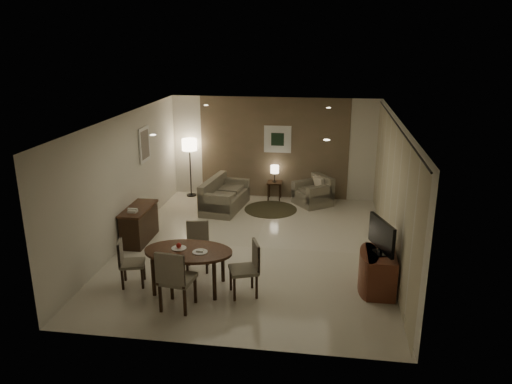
% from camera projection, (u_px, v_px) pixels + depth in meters
% --- Properties ---
extents(room_shell, '(5.50, 7.00, 2.70)m').
position_uv_depth(room_shell, '(257.00, 180.00, 10.38)').
color(room_shell, beige).
rests_on(room_shell, ground).
extents(taupe_accent, '(3.96, 0.03, 2.70)m').
position_uv_depth(taupe_accent, '(274.00, 148.00, 13.29)').
color(taupe_accent, brown).
rests_on(taupe_accent, wall_back).
extents(curtain_wall, '(0.08, 6.70, 2.58)m').
position_uv_depth(curtain_wall, '(391.00, 193.00, 9.64)').
color(curtain_wall, '#BDB193').
rests_on(curtain_wall, wall_right).
extents(curtain_rod, '(0.03, 6.80, 0.03)m').
position_uv_depth(curtain_rod, '(397.00, 125.00, 9.24)').
color(curtain_rod, black).
rests_on(curtain_rod, wall_right).
extents(art_back_frame, '(0.72, 0.03, 0.72)m').
position_uv_depth(art_back_frame, '(278.00, 139.00, 13.18)').
color(art_back_frame, silver).
rests_on(art_back_frame, wall_back).
extents(art_back_canvas, '(0.34, 0.01, 0.34)m').
position_uv_depth(art_back_canvas, '(278.00, 139.00, 13.16)').
color(art_back_canvas, black).
rests_on(art_back_canvas, wall_back).
extents(art_left_frame, '(0.03, 0.60, 0.80)m').
position_uv_depth(art_left_frame, '(144.00, 144.00, 11.36)').
color(art_left_frame, silver).
rests_on(art_left_frame, wall_left).
extents(art_left_canvas, '(0.01, 0.46, 0.64)m').
position_uv_depth(art_left_canvas, '(145.00, 144.00, 11.36)').
color(art_left_canvas, gray).
rests_on(art_left_canvas, wall_left).
extents(downlight_nl, '(0.10, 0.10, 0.01)m').
position_uv_depth(downlight_nl, '(153.00, 135.00, 8.10)').
color(downlight_nl, white).
rests_on(downlight_nl, ceiling).
extents(downlight_nr, '(0.10, 0.10, 0.01)m').
position_uv_depth(downlight_nr, '(327.00, 140.00, 7.71)').
color(downlight_nr, white).
rests_on(downlight_nr, ceiling).
extents(downlight_fl, '(0.10, 0.10, 0.01)m').
position_uv_depth(downlight_fl, '(206.00, 105.00, 11.49)').
color(downlight_fl, white).
rests_on(downlight_fl, ceiling).
extents(downlight_fr, '(0.10, 0.10, 0.01)m').
position_uv_depth(downlight_fr, '(328.00, 108.00, 11.10)').
color(downlight_fr, white).
rests_on(downlight_fr, ceiling).
extents(console_desk, '(0.48, 1.20, 0.75)m').
position_uv_depth(console_desk, '(139.00, 224.00, 10.64)').
color(console_desk, '#4B2B18').
rests_on(console_desk, floor).
extents(telephone, '(0.20, 0.14, 0.09)m').
position_uv_depth(telephone, '(133.00, 210.00, 10.23)').
color(telephone, white).
rests_on(telephone, console_desk).
extents(tv_cabinet, '(0.48, 0.90, 0.70)m').
position_uv_depth(tv_cabinet, '(380.00, 272.00, 8.56)').
color(tv_cabinet, brown).
rests_on(tv_cabinet, floor).
extents(flat_tv, '(0.36, 0.85, 0.60)m').
position_uv_depth(flat_tv, '(382.00, 236.00, 8.36)').
color(flat_tv, black).
rests_on(flat_tv, tv_cabinet).
extents(dining_table, '(1.53, 0.96, 0.72)m').
position_uv_depth(dining_table, '(189.00, 269.00, 8.63)').
color(dining_table, '#4B2B18').
rests_on(dining_table, floor).
extents(chair_near, '(0.57, 0.57, 1.05)m').
position_uv_depth(chair_near, '(177.00, 278.00, 7.97)').
color(chair_near, '#756C5A').
rests_on(chair_near, floor).
extents(chair_far, '(0.51, 0.51, 0.90)m').
position_uv_depth(chair_far, '(197.00, 247.00, 9.30)').
color(chair_far, '#756C5A').
rests_on(chair_far, floor).
extents(chair_left, '(0.50, 0.50, 0.84)m').
position_uv_depth(chair_left, '(133.00, 263.00, 8.74)').
color(chair_left, '#756C5A').
rests_on(chair_left, floor).
extents(chair_right, '(0.58, 0.58, 0.94)m').
position_uv_depth(chair_right, '(243.00, 269.00, 8.39)').
color(chair_right, '#756C5A').
rests_on(chair_right, floor).
extents(plate_a, '(0.26, 0.26, 0.02)m').
position_uv_depth(plate_a, '(179.00, 248.00, 8.59)').
color(plate_a, white).
rests_on(plate_a, dining_table).
extents(plate_b, '(0.26, 0.26, 0.02)m').
position_uv_depth(plate_b, '(200.00, 252.00, 8.44)').
color(plate_b, white).
rests_on(plate_b, dining_table).
extents(fruit_apple, '(0.09, 0.09, 0.09)m').
position_uv_depth(fruit_apple, '(179.00, 245.00, 8.58)').
color(fruit_apple, red).
rests_on(fruit_apple, plate_a).
extents(napkin, '(0.12, 0.08, 0.03)m').
position_uv_depth(napkin, '(200.00, 251.00, 8.44)').
color(napkin, white).
rests_on(napkin, plate_b).
extents(round_rug, '(1.33, 1.33, 0.01)m').
position_uv_depth(round_rug, '(271.00, 209.00, 12.66)').
color(round_rug, '#3E3922').
rests_on(round_rug, floor).
extents(sofa, '(1.73, 1.03, 0.77)m').
position_uv_depth(sofa, '(225.00, 194.00, 12.61)').
color(sofa, '#756C5A').
rests_on(sofa, floor).
extents(armchair, '(1.13, 1.14, 0.74)m').
position_uv_depth(armchair, '(313.00, 191.00, 12.93)').
color(armchair, '#756C5A').
rests_on(armchair, floor).
extents(side_table, '(0.38, 0.38, 0.48)m').
position_uv_depth(side_table, '(274.00, 190.00, 13.39)').
color(side_table, '#301F10').
rests_on(side_table, floor).
extents(table_lamp, '(0.22, 0.22, 0.50)m').
position_uv_depth(table_lamp, '(275.00, 173.00, 13.25)').
color(table_lamp, '#FFEAC1').
rests_on(table_lamp, side_table).
extents(floor_lamp, '(0.40, 0.40, 1.59)m').
position_uv_depth(floor_lamp, '(190.00, 168.00, 13.52)').
color(floor_lamp, '#FFE5B7').
rests_on(floor_lamp, floor).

